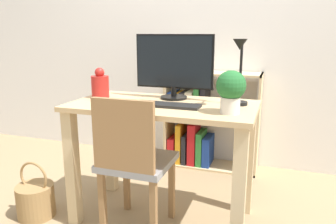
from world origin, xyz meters
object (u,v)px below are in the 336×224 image
(chair, at_px, (134,160))
(bookshelf, at_px, (198,125))
(monitor, at_px, (174,64))
(keyboard, at_px, (167,105))
(basket, at_px, (36,199))
(potted_plant, at_px, (231,89))
(vase, at_px, (100,85))
(desk_lamp, at_px, (240,66))

(chair, distance_m, bookshelf, 1.17)
(monitor, relative_size, keyboard, 1.30)
(chair, bearing_deg, basket, -179.24)
(potted_plant, bearing_deg, basket, -173.71)
(bookshelf, bearing_deg, monitor, -88.36)
(monitor, height_order, chair, monitor)
(vase, distance_m, chair, 0.58)
(desk_lamp, relative_size, potted_plant, 1.68)
(vase, height_order, basket, vase)
(desk_lamp, relative_size, chair, 0.45)
(potted_plant, bearing_deg, monitor, 144.34)
(monitor, bearing_deg, keyboard, -81.97)
(monitor, xyz_separation_m, vase, (-0.47, -0.13, -0.14))
(desk_lamp, bearing_deg, keyboard, -162.47)
(vase, distance_m, bookshelf, 1.12)
(potted_plant, distance_m, basket, 1.47)
(monitor, height_order, keyboard, monitor)
(desk_lamp, height_order, potted_plant, desk_lamp)
(monitor, height_order, vase, monitor)
(keyboard, bearing_deg, basket, -167.33)
(monitor, bearing_deg, basket, -152.36)
(keyboard, height_order, basket, keyboard)
(monitor, distance_m, bookshelf, 1.00)
(keyboard, bearing_deg, bookshelf, 93.14)
(potted_plant, bearing_deg, bookshelf, 111.87)
(desk_lamp, bearing_deg, chair, -154.42)
(keyboard, relative_size, chair, 0.46)
(potted_plant, xyz_separation_m, chair, (-0.53, -0.08, -0.43))
(keyboard, height_order, vase, vase)
(monitor, bearing_deg, chair, -108.21)
(keyboard, xyz_separation_m, vase, (-0.51, 0.11, 0.08))
(keyboard, height_order, chair, chair)
(vase, bearing_deg, basket, -138.99)
(monitor, bearing_deg, vase, -164.99)
(potted_plant, height_order, basket, potted_plant)
(keyboard, bearing_deg, desk_lamp, 17.53)
(monitor, bearing_deg, bookshelf, 91.64)
(basket, bearing_deg, vase, 41.01)
(keyboard, bearing_deg, vase, 167.59)
(chair, bearing_deg, vase, 140.64)
(monitor, relative_size, desk_lamp, 1.33)
(vase, relative_size, basket, 0.52)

